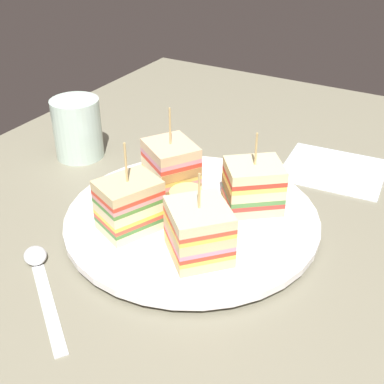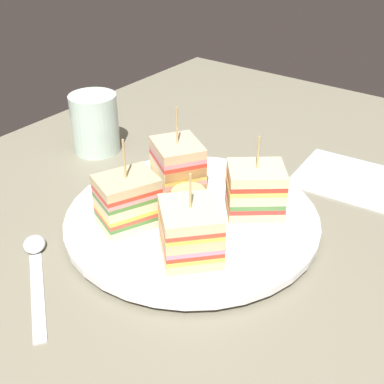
% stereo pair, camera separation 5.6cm
% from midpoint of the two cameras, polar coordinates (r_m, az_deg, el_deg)
% --- Properties ---
extents(ground_plane, '(1.06, 0.76, 0.02)m').
position_cam_midpoint_polar(ground_plane, '(0.59, 2.72, -4.56)').
color(ground_plane, slate).
extents(plate, '(0.29, 0.29, 0.01)m').
position_cam_midpoint_polar(plate, '(0.58, 2.77, -3.11)').
color(plate, white).
rests_on(plate, ground_plane).
extents(sandwich_wedge_0, '(0.08, 0.08, 0.09)m').
position_cam_midpoint_polar(sandwich_wedge_0, '(0.58, 9.84, 0.15)').
color(sandwich_wedge_0, '#DDB78A').
rests_on(sandwich_wedge_0, plate).
extents(sandwich_wedge_1, '(0.08, 0.08, 0.10)m').
position_cam_midpoint_polar(sandwich_wedge_1, '(0.62, 0.97, 3.08)').
color(sandwich_wedge_1, beige).
rests_on(sandwich_wedge_1, plate).
extents(sandwich_wedge_2, '(0.08, 0.07, 0.10)m').
position_cam_midpoint_polar(sandwich_wedge_2, '(0.55, -4.30, -1.12)').
color(sandwich_wedge_2, beige).
rests_on(sandwich_wedge_2, plate).
extents(sandwich_wedge_3, '(0.08, 0.08, 0.09)m').
position_cam_midpoint_polar(sandwich_wedge_3, '(0.50, 3.02, -4.53)').
color(sandwich_wedge_3, '#D3BD83').
rests_on(sandwich_wedge_3, plate).
extents(chip_pile, '(0.06, 0.08, 0.02)m').
position_cam_midpoint_polar(chip_pile, '(0.58, 2.54, -1.12)').
color(chip_pile, '#E2BF67').
rests_on(chip_pile, plate).
extents(spoon, '(0.11, 0.14, 0.01)m').
position_cam_midpoint_polar(spoon, '(0.55, -14.34, -7.44)').
color(spoon, silver).
rests_on(spoon, ground_plane).
extents(napkin, '(0.13, 0.14, 0.01)m').
position_cam_midpoint_polar(napkin, '(0.71, 19.28, 1.47)').
color(napkin, white).
rests_on(napkin, ground_plane).
extents(drinking_glass, '(0.07, 0.07, 0.08)m').
position_cam_midpoint_polar(drinking_glass, '(0.74, -8.64, 7.10)').
color(drinking_glass, silver).
rests_on(drinking_glass, ground_plane).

